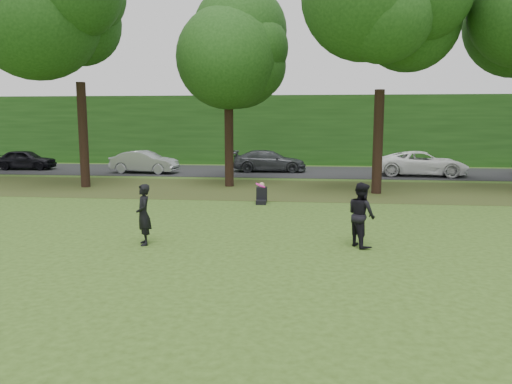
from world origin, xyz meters
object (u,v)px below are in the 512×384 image
player_left (144,215)px  frisbee (260,185)px  player_right (361,215)px  seated_person (262,195)px

player_left → frisbee: (3.09, 0.50, 0.77)m
player_right → frisbee: size_ratio=4.51×
player_left → player_right: bearing=69.6°
player_left → player_right: size_ratio=0.96×
player_left → seated_person: 7.38m
player_right → seated_person: 7.30m
player_left → frisbee: bearing=74.1°
player_right → frisbee: bearing=61.7°
player_left → seated_person: (2.45, 6.94, -0.51)m
seated_person → frisbee: bearing=-86.2°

